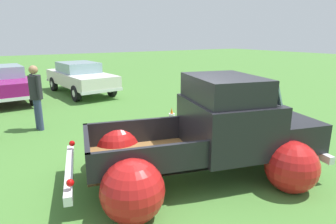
# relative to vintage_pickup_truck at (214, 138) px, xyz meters

# --- Properties ---
(ground_plane) EXTENTS (80.00, 80.00, 0.00)m
(ground_plane) POSITION_rel_vintage_pickup_truck_xyz_m (-0.38, 0.10, -0.76)
(ground_plane) COLOR #477A33
(vintage_pickup_truck) EXTENTS (4.95, 3.62, 1.96)m
(vintage_pickup_truck) POSITION_rel_vintage_pickup_truck_xyz_m (0.00, 0.00, 0.00)
(vintage_pickup_truck) COLOR black
(vintage_pickup_truck) RESTS_ON ground
(show_car_0) EXTENTS (2.04, 4.51, 1.43)m
(show_car_0) POSITION_rel_vintage_pickup_truck_xyz_m (-3.05, 9.59, 0.02)
(show_car_0) COLOR black
(show_car_0) RESTS_ON ground
(show_car_1) EXTENTS (2.27, 4.83, 1.43)m
(show_car_1) POSITION_rel_vintage_pickup_truck_xyz_m (0.08, 9.53, 0.03)
(show_car_1) COLOR black
(show_car_1) RESTS_ON ground
(spectator_1) EXTENTS (0.41, 0.54, 1.84)m
(spectator_1) POSITION_rel_vintage_pickup_truck_xyz_m (-2.43, 4.76, 0.30)
(spectator_1) COLOR navy
(spectator_1) RESTS_ON ground
(lane_cone_0) EXTENTS (0.36, 0.36, 0.63)m
(lane_cone_0) POSITION_rel_vintage_pickup_truck_xyz_m (0.84, 2.81, -0.45)
(lane_cone_0) COLOR black
(lane_cone_0) RESTS_ON ground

